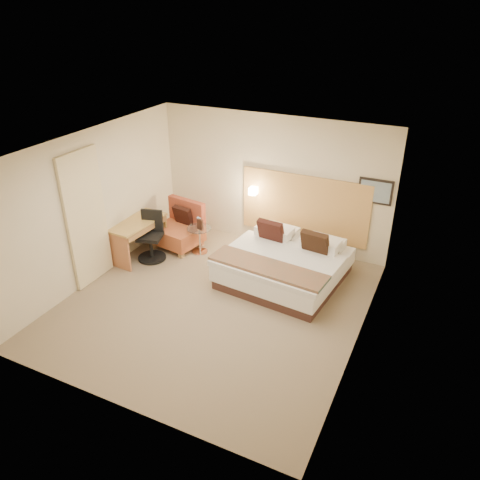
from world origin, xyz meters
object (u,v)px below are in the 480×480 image
at_px(bed, 285,264).
at_px(lounge_chair, 180,229).
at_px(side_table, 200,239).
at_px(desk_chair, 151,240).
at_px(desk, 139,229).

relative_size(bed, lounge_chair, 2.18).
xyz_separation_m(side_table, desk_chair, (-0.74, -0.60, 0.10)).
bearing_deg(lounge_chair, desk_chair, -107.17).
bearing_deg(desk, desk_chair, 8.89).
relative_size(bed, side_table, 3.73).
relative_size(lounge_chair, desk_chair, 1.04).
bearing_deg(side_table, lounge_chair, 169.58).
bearing_deg(desk_chair, side_table, 39.24).
xyz_separation_m(lounge_chair, desk, (-0.47, -0.74, 0.22)).
distance_m(bed, side_table, 1.93).
distance_m(side_table, desk, 1.22).
bearing_deg(desk, side_table, 32.95).
relative_size(side_table, desk_chair, 0.61).
relative_size(bed, desk_chair, 2.28).
xyz_separation_m(lounge_chair, side_table, (0.52, -0.10, -0.07)).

